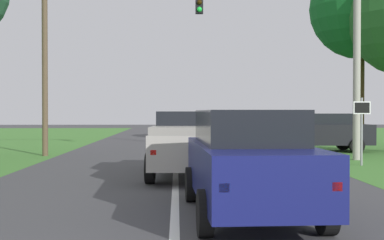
% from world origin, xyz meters
% --- Properties ---
extents(ground_plane, '(120.00, 120.00, 0.00)m').
position_xyz_m(ground_plane, '(0.00, 9.98, 0.00)').
color(ground_plane, '#424244').
extents(red_suv_near, '(2.23, 5.07, 1.91)m').
position_xyz_m(red_suv_near, '(1.32, 5.29, 1.01)').
color(red_suv_near, navy).
rests_on(red_suv_near, ground_plane).
extents(pickup_truck_lead, '(2.43, 5.52, 1.88)m').
position_xyz_m(pickup_truck_lead, '(0.41, 10.98, 0.98)').
color(pickup_truck_lead, '#B7B2A8').
rests_on(pickup_truck_lead, ground_plane).
extents(traffic_light, '(7.36, 0.40, 7.63)m').
position_xyz_m(traffic_light, '(-3.62, 18.13, 5.03)').
color(traffic_light, brown).
rests_on(traffic_light, ground_plane).
extents(keep_moving_sign, '(0.60, 0.09, 2.36)m').
position_xyz_m(keep_moving_sign, '(6.44, 13.84, 1.51)').
color(keep_moving_sign, gray).
rests_on(keep_moving_sign, ground_plane).
extents(crossing_suv_far, '(4.74, 2.18, 1.78)m').
position_xyz_m(crossing_suv_far, '(6.71, 20.13, 0.94)').
color(crossing_suv_far, black).
rests_on(crossing_suv_far, ground_plane).
extents(utility_pole_right, '(0.28, 0.28, 9.29)m').
position_xyz_m(utility_pole_right, '(6.97, 15.89, 4.65)').
color(utility_pole_right, '#9E998E').
rests_on(utility_pole_right, ground_plane).
extents(extra_tree_2, '(5.00, 5.00, 9.47)m').
position_xyz_m(extra_tree_2, '(9.10, 21.48, 6.95)').
color(extra_tree_2, '#4C351E').
rests_on(extra_tree_2, ground_plane).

